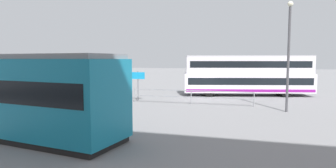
# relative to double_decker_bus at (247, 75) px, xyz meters

# --- Properties ---
(ground_plane) EXTENTS (160.00, 160.00, 0.00)m
(ground_plane) POSITION_rel_double_decker_bus_xyz_m (4.07, 2.23, -1.94)
(ground_plane) COLOR gray
(double_decker_bus) EXTENTS (12.12, 4.91, 3.79)m
(double_decker_bus) POSITION_rel_double_decker_bus_xyz_m (0.00, 0.00, 0.00)
(double_decker_bus) COLOR silver
(double_decker_bus) RESTS_ON ground
(pedestrian_near_railing) EXTENTS (0.37, 0.37, 1.70)m
(pedestrian_near_railing) POSITION_rel_double_decker_bus_xyz_m (9.04, 8.31, -0.96)
(pedestrian_near_railing) COLOR black
(pedestrian_near_railing) RESTS_ON ground
(pedestrian_railing) EXTENTS (9.28, 0.14, 1.08)m
(pedestrian_railing) POSITION_rel_double_decker_bus_xyz_m (4.23, 6.52, -1.19)
(pedestrian_railing) COLOR gray
(pedestrian_railing) RESTS_ON ground
(info_sign) EXTENTS (1.17, 0.14, 2.48)m
(info_sign) POSITION_rel_double_decker_bus_xyz_m (8.78, 5.87, -0.21)
(info_sign) COLOR slate
(info_sign) RESTS_ON ground
(street_lamp) EXTENTS (0.36, 0.36, 7.12)m
(street_lamp) POSITION_rel_double_decker_bus_xyz_m (-2.36, 8.01, 2.20)
(street_lamp) COLOR #4C4C51
(street_lamp) RESTS_ON ground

